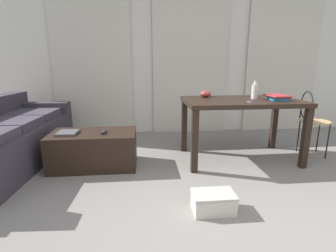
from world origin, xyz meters
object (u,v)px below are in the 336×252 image
at_px(bowl, 206,94).
at_px(shoebox, 213,202).
at_px(couch, 4,140).
at_px(tv_remote_primary, 103,132).
at_px(craft_table, 241,108).
at_px(tv_remote_on_table, 273,95).
at_px(bottle_near, 255,91).
at_px(book_stack, 277,97).
at_px(coffee_table, 94,149).
at_px(magazine, 68,133).
at_px(scissors, 249,102).
at_px(wire_chair, 311,116).

relative_size(bowl, shoebox, 0.42).
bearing_deg(couch, tv_remote_primary, -7.70).
bearing_deg(couch, craft_table, -0.93).
distance_m(bowl, tv_remote_on_table, 0.92).
bearing_deg(shoebox, craft_table, 60.58).
xyz_separation_m(bottle_near, book_stack, (0.22, -0.13, -0.06)).
relative_size(coffee_table, magazine, 4.20).
bearing_deg(book_stack, scissors, -164.51).
distance_m(bottle_near, tv_remote_primary, 1.87).
bearing_deg(craft_table, shoebox, -119.42).
bearing_deg(book_stack, coffee_table, 179.84).
relative_size(bowl, magazine, 0.63).
distance_m(craft_table, bottle_near, 0.27).
bearing_deg(book_stack, bowl, 156.40).
bearing_deg(tv_remote_on_table, tv_remote_primary, 162.28).
relative_size(bottle_near, scissors, 2.01).
distance_m(tv_remote_primary, shoebox, 1.46).
distance_m(coffee_table, bottle_near, 2.04).
height_order(bottle_near, bowl, bottle_near).
height_order(wire_chair, bowl, wire_chair).
bearing_deg(tv_remote_primary, magazine, 176.50).
relative_size(wire_chair, scissors, 7.85).
bearing_deg(magazine, book_stack, 2.98).
bearing_deg(book_stack, craft_table, 168.54).
bearing_deg(shoebox, bottle_near, 55.39).
xyz_separation_m(couch, scissors, (2.80, -0.24, 0.44)).
xyz_separation_m(coffee_table, magazine, (-0.27, -0.03, 0.22)).
bearing_deg(bowl, coffee_table, -166.36).
height_order(bowl, tv_remote_primary, bowl).
bearing_deg(bottle_near, couch, -179.90).
height_order(book_stack, tv_remote_on_table, book_stack).
xyz_separation_m(book_stack, magazine, (-2.42, -0.03, -0.36)).
distance_m(craft_table, tv_remote_on_table, 0.61).
relative_size(bowl, scissors, 1.35).
relative_size(couch, bowl, 14.52).
xyz_separation_m(coffee_table, wire_chair, (2.70, 0.12, 0.32)).
distance_m(craft_table, shoebox, 1.41).
xyz_separation_m(tv_remote_primary, shoebox, (1.00, -1.01, -0.34)).
bearing_deg(bottle_near, tv_remote_primary, -174.87).
relative_size(couch, book_stack, 6.32).
height_order(wire_chair, book_stack, wire_chair).
xyz_separation_m(scissors, tv_remote_primary, (-1.64, 0.08, -0.33)).
xyz_separation_m(wire_chair, bottle_near, (-0.77, 0.01, 0.32)).
relative_size(craft_table, wire_chair, 1.64).
relative_size(coffee_table, book_stack, 2.90).
xyz_separation_m(couch, bottle_near, (2.97, 0.01, 0.53)).
relative_size(coffee_table, bowl, 6.67).
height_order(craft_table, tv_remote_on_table, tv_remote_on_table).
xyz_separation_m(tv_remote_on_table, scissors, (-0.53, -0.46, -0.01)).
distance_m(bottle_near, book_stack, 0.26).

